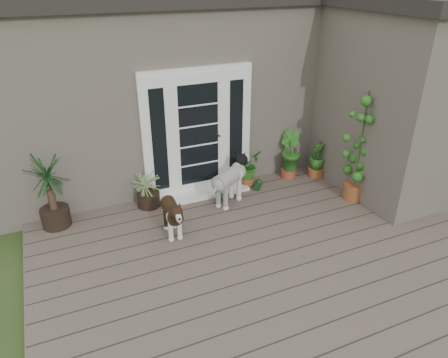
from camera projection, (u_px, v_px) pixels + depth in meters
name	position (u px, v px, depth m)	size (l,w,h in m)	color
deck	(270.00, 260.00, 5.74)	(6.20, 4.60, 0.12)	#6B5B4C
house_main	(171.00, 82.00, 8.54)	(7.40, 4.00, 3.10)	#665E54
house_wing	(393.00, 108.00, 7.00)	(1.60, 2.40, 3.10)	#665E54
roof_wing	(414.00, 1.00, 6.26)	(1.80, 2.60, 0.20)	#2D2826
door_unit	(198.00, 133.00, 6.95)	(1.90, 0.14, 2.15)	white
door_step	(204.00, 193.00, 7.26)	(1.60, 0.40, 0.05)	white
brindle_dog	(172.00, 217.00, 6.05)	(0.31, 0.72, 0.60)	#302211
white_dog	(229.00, 184.00, 6.84)	(0.36, 0.84, 0.70)	beige
spider_plant	(148.00, 188.00, 6.78)	(0.62, 0.62, 0.66)	#98AF6B
yucca	(51.00, 192.00, 6.14)	(0.81, 0.81, 1.17)	black
herb_a	(248.00, 171.00, 7.45)	(0.45, 0.45, 0.57)	#205418
herb_b	(289.00, 161.00, 7.73)	(0.45, 0.45, 0.67)	#1F5D1A
herb_c	(317.00, 163.00, 7.80)	(0.35, 0.35, 0.54)	#184C15
sapling	(361.00, 146.00, 6.73)	(0.57, 0.57, 1.93)	#1C651E
clog_left	(221.00, 196.00, 7.12)	(0.14, 0.31, 0.09)	#153619
clog_right	(258.00, 185.00, 7.47)	(0.15, 0.32, 0.10)	#143218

